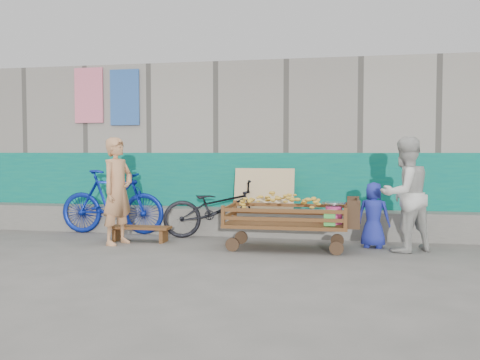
% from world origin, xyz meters
% --- Properties ---
extents(ground, '(80.00, 80.00, 0.00)m').
position_xyz_m(ground, '(0.00, 0.00, 0.00)').
color(ground, '#5E5C56').
rests_on(ground, ground).
extents(building_wall, '(12.00, 3.50, 3.00)m').
position_xyz_m(building_wall, '(-0.00, 4.05, 1.47)').
color(building_wall, gray).
rests_on(building_wall, ground).
extents(banana_cart, '(1.92, 0.88, 0.82)m').
position_xyz_m(banana_cart, '(0.76, 1.16, 0.55)').
color(banana_cart, brown).
rests_on(banana_cart, ground).
extents(bench, '(0.97, 0.29, 0.24)m').
position_xyz_m(bench, '(-1.55, 1.37, 0.18)').
color(bench, brown).
rests_on(bench, ground).
extents(vendor_man, '(0.55, 0.69, 1.64)m').
position_xyz_m(vendor_man, '(-1.79, 1.08, 0.82)').
color(vendor_man, tan).
rests_on(vendor_man, ground).
extents(woman, '(1.00, 0.96, 1.63)m').
position_xyz_m(woman, '(2.46, 1.31, 0.81)').
color(woman, silver).
rests_on(woman, ground).
extents(child, '(0.53, 0.41, 0.97)m').
position_xyz_m(child, '(2.04, 1.54, 0.49)').
color(child, '#202A9C').
rests_on(child, ground).
extents(bicycle_dark, '(1.93, 1.18, 0.96)m').
position_xyz_m(bicycle_dark, '(-0.44, 2.04, 0.48)').
color(bicycle_dark, black).
rests_on(bicycle_dark, ground).
extents(bicycle_blue, '(1.86, 0.60, 1.11)m').
position_xyz_m(bicycle_blue, '(-2.33, 2.05, 0.55)').
color(bicycle_blue, '#0D2296').
rests_on(bicycle_blue, ground).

